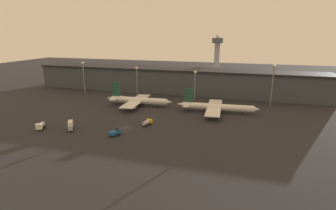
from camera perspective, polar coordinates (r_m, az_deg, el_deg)
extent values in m
plane|color=#26262B|center=(126.45, -9.13, -4.88)|extent=(600.00, 600.00, 0.00)
cube|color=#3D424C|center=(198.11, 0.94, 5.23)|extent=(216.69, 20.10, 16.90)
cube|color=black|center=(196.72, 0.95, 7.82)|extent=(216.69, 22.10, 1.20)
cylinder|color=white|center=(161.88, -6.36, 1.04)|extent=(35.22, 5.80, 3.71)
cylinder|color=#ADB2B7|center=(162.04, -6.35, 0.81)|extent=(33.44, 5.14, 3.15)
cone|color=white|center=(156.77, 0.08, 0.66)|extent=(4.65, 3.78, 3.52)
cone|color=white|center=(168.91, -12.40, 1.47)|extent=(5.74, 3.48, 3.15)
cube|color=#1E4738|center=(165.91, -11.23, 3.37)|extent=(5.20, 0.71, 8.62)
cube|color=white|center=(167.42, -11.35, 1.50)|extent=(4.45, 12.69, 0.24)
cube|color=white|center=(162.57, -6.94, 0.91)|extent=(10.22, 35.11, 0.36)
cylinder|color=gray|center=(171.41, -5.49, 1.27)|extent=(4.19, 2.28, 2.04)
cylinder|color=gray|center=(153.77, -7.78, -0.45)|extent=(4.19, 2.28, 2.04)
cylinder|color=black|center=(158.99, -2.16, -0.15)|extent=(0.50, 0.50, 1.67)
cylinder|color=black|center=(164.48, -6.74, 0.29)|extent=(0.50, 0.50, 1.67)
cylinder|color=black|center=(161.80, -7.09, 0.02)|extent=(0.50, 0.50, 1.67)
cylinder|color=white|center=(149.75, 10.77, -0.40)|extent=(39.41, 5.86, 3.51)
cylinder|color=#ADB2B7|center=(149.92, 10.76, -0.63)|extent=(37.42, 5.22, 2.98)
cone|color=white|center=(150.50, 18.66, -0.87)|extent=(4.40, 3.58, 3.33)
cone|color=white|center=(151.81, 2.90, 0.18)|extent=(5.43, 3.29, 2.98)
cube|color=#1E4738|center=(149.77, 4.57, 2.11)|extent=(4.93, 0.69, 8.06)
cube|color=white|center=(151.18, 4.24, 0.19)|extent=(4.28, 13.09, 0.24)
cube|color=white|center=(149.95, 10.02, -0.52)|extent=(9.86, 36.24, 0.36)
cylinder|color=gray|center=(159.89, 10.64, 0.00)|extent=(3.97, 2.16, 1.93)
cylinder|color=gray|center=(140.63, 10.22, -2.11)|extent=(3.97, 2.16, 1.93)
cylinder|color=black|center=(150.63, 15.95, -1.65)|extent=(0.50, 0.50, 1.58)
cylinder|color=black|center=(151.88, 10.01, -1.14)|extent=(0.50, 0.50, 1.58)
cylinder|color=black|center=(149.19, 9.95, -1.44)|extent=(0.50, 0.50, 1.58)
cube|color=#9EA3A8|center=(127.44, -20.48, -4.68)|extent=(3.05, 3.14, 2.14)
cube|color=silver|center=(131.41, -20.44, -3.91)|extent=(4.51, 5.23, 2.85)
cylinder|color=black|center=(128.07, -20.08, -5.18)|extent=(0.93, 1.03, 0.90)
cylinder|color=black|center=(128.15, -20.76, -5.23)|extent=(0.93, 1.03, 0.90)
cylinder|color=black|center=(132.89, -20.03, -4.43)|extent=(0.93, 1.03, 0.90)
cylinder|color=black|center=(132.97, -20.69, -4.48)|extent=(0.93, 1.03, 0.90)
cube|color=gold|center=(129.21, -4.05, -3.51)|extent=(2.83, 2.21, 1.79)
cylinder|color=#B7B7BC|center=(126.91, -4.85, -3.86)|extent=(2.77, 3.94, 1.89)
cylinder|color=black|center=(129.94, -4.44, -3.95)|extent=(0.84, 1.03, 0.90)
cylinder|color=black|center=(128.89, -3.76, -4.10)|extent=(0.84, 1.03, 0.90)
cylinder|color=black|center=(127.17, -5.42, -4.41)|extent=(0.84, 1.03, 0.90)
cylinder|color=black|center=(126.11, -4.74, -4.57)|extent=(0.84, 1.03, 0.90)
cube|color=#195199|center=(117.36, -11.50, -5.88)|extent=(4.27, 5.69, 1.43)
cube|color=black|center=(117.73, -11.06, -5.21)|extent=(1.92, 1.31, 0.80)
cylinder|color=black|center=(119.37, -11.18, -6.00)|extent=(0.93, 1.07, 0.90)
cylinder|color=black|center=(118.00, -10.57, -6.22)|extent=(0.93, 1.07, 0.90)
cylinder|color=black|center=(117.45, -12.39, -6.43)|extent=(0.93, 1.07, 0.90)
cylinder|color=black|center=(116.06, -11.78, -6.66)|extent=(0.93, 1.07, 0.90)
cube|color=white|center=(134.01, -26.29, -4.23)|extent=(2.88, 2.26, 2.67)
cylinder|color=#B7B7BC|center=(136.48, -25.84, -3.92)|extent=(3.26, 3.87, 2.27)
cylinder|color=black|center=(134.33, -25.80, -4.85)|extent=(0.90, 1.06, 0.90)
cylinder|color=black|center=(135.07, -26.54, -4.84)|extent=(0.90, 1.06, 0.90)
cylinder|color=black|center=(137.29, -25.27, -4.37)|extent=(0.90, 1.06, 0.90)
cylinder|color=black|center=(138.01, -26.01, -4.36)|extent=(0.90, 1.06, 0.90)
cylinder|color=slate|center=(206.79, -17.85, 5.57)|extent=(0.70, 0.70, 21.54)
sphere|color=beige|center=(205.31, -18.11, 8.70)|extent=(1.80, 1.80, 1.80)
cylinder|color=slate|center=(186.32, -6.77, 4.87)|extent=(0.70, 0.70, 19.41)
sphere|color=beige|center=(184.73, -6.87, 8.01)|extent=(1.80, 1.80, 1.80)
cylinder|color=slate|center=(174.46, 5.86, 3.97)|extent=(0.70, 0.70, 18.19)
sphere|color=beige|center=(172.81, 5.95, 7.12)|extent=(1.80, 1.80, 1.80)
cylinder|color=slate|center=(171.79, 21.71, 3.74)|extent=(0.70, 0.70, 23.82)
sphere|color=beige|center=(169.95, 22.13, 7.87)|extent=(1.80, 1.80, 1.80)
cylinder|color=#99999E|center=(222.26, 10.51, 8.53)|extent=(4.40, 4.40, 35.64)
cylinder|color=#4C515B|center=(220.86, 10.77, 13.64)|extent=(9.00, 9.00, 4.00)
sphere|color=silver|center=(220.80, 10.81, 14.47)|extent=(3.20, 3.20, 3.20)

